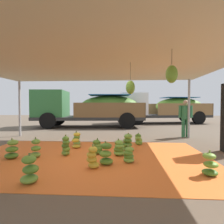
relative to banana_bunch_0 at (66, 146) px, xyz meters
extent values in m
plane|color=brown|center=(0.63, 2.89, -0.26)|extent=(40.00, 40.00, 0.00)
cube|color=orange|center=(0.63, -0.11, -0.26)|extent=(6.56, 4.26, 0.01)
cylinder|color=#9EA0A5|center=(-3.17, 3.19, 1.01)|extent=(0.10, 0.10, 2.55)
cylinder|color=#9EA0A5|center=(4.43, 3.19, 1.01)|extent=(0.10, 0.10, 2.55)
cube|color=beige|center=(0.63, -0.11, 2.32)|extent=(8.00, 7.00, 0.06)
cylinder|color=#4C422D|center=(1.78, -0.08, 2.05)|extent=(0.01, 0.01, 0.47)
ellipsoid|color=#60932D|center=(1.78, -0.08, 1.62)|extent=(0.24, 0.24, 0.36)
cylinder|color=#4C422D|center=(2.58, -1.16, 2.13)|extent=(0.01, 0.01, 0.31)
ellipsoid|color=#60932D|center=(2.58, -1.16, 1.78)|extent=(0.24, 0.24, 0.36)
ellipsoid|color=#6B9E38|center=(-0.01, 0.01, -0.18)|extent=(0.31, 0.31, 0.15)
ellipsoid|color=#60932D|center=(0.01, 0.01, -0.08)|extent=(0.28, 0.28, 0.15)
ellipsoid|color=#477523|center=(-0.02, 0.00, 0.02)|extent=(0.26, 0.26, 0.15)
ellipsoid|color=#518428|center=(0.01, -0.01, 0.12)|extent=(0.21, 0.21, 0.15)
ellipsoid|color=#518428|center=(0.00, -0.02, 0.21)|extent=(0.23, 0.23, 0.15)
cylinder|color=olive|center=(0.00, 0.01, 0.27)|extent=(0.04, 0.04, 0.12)
ellipsoid|color=#518428|center=(1.20, -0.71, -0.18)|extent=(0.37, 0.37, 0.15)
ellipsoid|color=#60932D|center=(1.18, -0.72, 0.00)|extent=(0.38, 0.38, 0.15)
ellipsoid|color=#477523|center=(1.20, -0.68, 0.18)|extent=(0.34, 0.34, 0.15)
cylinder|color=olive|center=(1.18, -0.71, 0.24)|extent=(0.04, 0.04, 0.12)
ellipsoid|color=#75A83D|center=(-0.77, -0.23, -0.19)|extent=(0.34, 0.34, 0.14)
ellipsoid|color=#60932D|center=(-0.73, -0.26, -0.01)|extent=(0.35, 0.35, 0.14)
ellipsoid|color=#6B9E38|center=(-0.74, -0.24, 0.17)|extent=(0.32, 0.32, 0.14)
cylinder|color=olive|center=(-0.75, -0.24, 0.23)|extent=(0.04, 0.04, 0.12)
ellipsoid|color=#477523|center=(0.88, 0.23, -0.18)|extent=(0.33, 0.33, 0.15)
ellipsoid|color=#60932D|center=(0.87, 0.24, -0.09)|extent=(0.35, 0.35, 0.15)
ellipsoid|color=#6B9E38|center=(0.86, 0.25, -0.01)|extent=(0.32, 0.32, 0.15)
ellipsoid|color=#477523|center=(0.83, 0.24, 0.08)|extent=(0.30, 0.30, 0.15)
cylinder|color=olive|center=(0.85, 0.25, 0.14)|extent=(0.04, 0.04, 0.12)
ellipsoid|color=#75A83D|center=(-0.05, 1.40, -0.19)|extent=(0.36, 0.36, 0.13)
ellipsoid|color=#60932D|center=(-0.08, 1.43, -0.12)|extent=(0.26, 0.26, 0.13)
ellipsoid|color=#477523|center=(-0.08, 1.39, -0.05)|extent=(0.32, 0.32, 0.13)
ellipsoid|color=#518428|center=(-0.05, 1.41, 0.02)|extent=(0.25, 0.25, 0.13)
ellipsoid|color=#75A83D|center=(-0.06, 1.44, 0.09)|extent=(0.22, 0.22, 0.13)
cylinder|color=olive|center=(-0.06, 1.41, 0.15)|extent=(0.04, 0.04, 0.12)
ellipsoid|color=#477523|center=(-1.34, -0.38, -0.18)|extent=(0.47, 0.47, 0.15)
ellipsoid|color=#518428|center=(-1.32, -0.38, -0.01)|extent=(0.43, 0.43, 0.15)
ellipsoid|color=#75A83D|center=(-1.33, -0.33, 0.16)|extent=(0.36, 0.36, 0.15)
cylinder|color=olive|center=(-1.33, -0.35, 0.22)|extent=(0.04, 0.04, 0.12)
ellipsoid|color=#518428|center=(1.74, 0.60, -0.18)|extent=(0.38, 0.38, 0.16)
ellipsoid|color=#518428|center=(1.72, 0.59, -0.05)|extent=(0.34, 0.34, 0.16)
ellipsoid|color=#477523|center=(1.73, 0.59, 0.08)|extent=(0.38, 0.38, 0.16)
ellipsoid|color=#6B9E38|center=(1.75, 0.59, 0.20)|extent=(0.30, 0.30, 0.16)
cylinder|color=olive|center=(1.75, 0.57, 0.26)|extent=(0.04, 0.04, 0.12)
ellipsoid|color=#477523|center=(3.32, -1.27, -0.19)|extent=(0.33, 0.33, 0.12)
ellipsoid|color=#60932D|center=(3.33, -1.30, -0.03)|extent=(0.37, 0.37, 0.12)
ellipsoid|color=#6B9E38|center=(3.30, -1.28, 0.13)|extent=(0.28, 0.28, 0.12)
cylinder|color=olive|center=(3.31, -1.27, 0.19)|extent=(0.04, 0.04, 0.12)
ellipsoid|color=#75A83D|center=(1.49, 0.09, -0.18)|extent=(0.43, 0.43, 0.15)
ellipsoid|color=#518428|center=(1.47, 0.10, -0.08)|extent=(0.33, 0.33, 0.15)
ellipsoid|color=#6B9E38|center=(1.49, 0.09, 0.01)|extent=(0.35, 0.35, 0.15)
ellipsoid|color=#6B9E38|center=(1.48, 0.12, 0.10)|extent=(0.32, 0.32, 0.15)
cylinder|color=olive|center=(1.46, 0.10, 0.16)|extent=(0.04, 0.04, 0.12)
ellipsoid|color=#75A83D|center=(1.74, -0.52, -0.19)|extent=(0.30, 0.30, 0.13)
ellipsoid|color=#518428|center=(1.73, -0.50, -0.11)|extent=(0.29, 0.29, 0.13)
ellipsoid|color=#518428|center=(1.72, -0.53, -0.02)|extent=(0.30, 0.30, 0.13)
ellipsoid|color=#6B9E38|center=(1.75, -0.50, 0.06)|extent=(0.31, 0.31, 0.13)
cylinder|color=olive|center=(1.72, -0.52, 0.12)|extent=(0.04, 0.04, 0.12)
ellipsoid|color=#6B9E38|center=(-0.08, -1.86, -0.18)|extent=(0.37, 0.37, 0.15)
ellipsoid|color=#518428|center=(-0.05, -1.86, 0.00)|extent=(0.39, 0.39, 0.15)
ellipsoid|color=#60932D|center=(-0.07, -1.87, 0.17)|extent=(0.35, 0.35, 0.15)
cylinder|color=olive|center=(-0.05, -1.88, 0.23)|extent=(0.04, 0.04, 0.12)
ellipsoid|color=#60932D|center=(2.15, 1.56, -0.17)|extent=(0.36, 0.36, 0.16)
ellipsoid|color=#60932D|center=(2.15, 1.61, -0.10)|extent=(0.31, 0.31, 0.16)
ellipsoid|color=#75A83D|center=(2.12, 1.57, -0.02)|extent=(0.32, 0.32, 0.16)
ellipsoid|color=#477523|center=(2.13, 1.60, 0.06)|extent=(0.27, 0.27, 0.16)
cylinder|color=olive|center=(2.14, 1.58, 0.12)|extent=(0.04, 0.04, 0.12)
ellipsoid|color=gold|center=(0.95, -0.99, -0.18)|extent=(0.36, 0.36, 0.15)
ellipsoid|color=gold|center=(0.90, -0.96, -0.07)|extent=(0.29, 0.29, 0.15)
ellipsoid|color=gold|center=(0.90, -0.99, 0.04)|extent=(0.24, 0.24, 0.15)
ellipsoid|color=gold|center=(0.93, -0.98, 0.16)|extent=(0.27, 0.27, 0.15)
cylinder|color=olive|center=(0.93, -0.97, 0.22)|extent=(0.04, 0.04, 0.12)
ellipsoid|color=gold|center=(0.06, 0.92, -0.19)|extent=(0.34, 0.34, 0.12)
ellipsoid|color=gold|center=(0.03, 0.93, 0.00)|extent=(0.35, 0.35, 0.12)
ellipsoid|color=gold|center=(0.07, 0.97, 0.19)|extent=(0.26, 0.26, 0.12)
cylinder|color=olive|center=(0.05, 0.94, 0.25)|extent=(0.04, 0.04, 0.12)
cube|color=#2D2D2D|center=(-0.68, 7.24, 0.34)|extent=(7.25, 3.01, 0.20)
cube|color=#2D6B33|center=(-3.22, 7.03, 1.29)|extent=(2.16, 2.41, 1.70)
cube|color=#232D38|center=(-4.22, 6.95, 1.63)|extent=(0.18, 1.96, 0.75)
cube|color=brown|center=(0.76, 6.17, 0.89)|extent=(4.38, 0.44, 0.90)
cube|color=brown|center=(0.56, 8.53, 0.89)|extent=(4.38, 0.44, 0.90)
cube|color=brown|center=(2.81, 7.52, 0.89)|extent=(0.28, 2.45, 0.90)
ellipsoid|color=#477523|center=(0.66, 7.35, 1.13)|extent=(4.02, 2.36, 1.40)
cube|color=#19569E|center=(0.66, 7.35, 1.85)|extent=(2.77, 2.07, 0.04)
cylinder|color=black|center=(-2.99, 5.92, 0.24)|extent=(1.02, 0.36, 1.00)
cylinder|color=black|center=(-3.17, 8.17, 0.24)|extent=(1.02, 0.36, 1.00)
cylinder|color=black|center=(1.81, 6.31, 0.24)|extent=(1.02, 0.36, 1.00)
cylinder|color=black|center=(1.63, 8.56, 0.24)|extent=(1.02, 0.36, 1.00)
cube|color=#2D2D2D|center=(4.81, 10.29, 0.34)|extent=(7.42, 3.56, 0.20)
cube|color=silver|center=(2.28, 9.86, 1.29)|extent=(2.33, 2.51, 1.70)
cube|color=#232D38|center=(1.29, 9.69, 1.63)|extent=(0.35, 1.90, 0.75)
cube|color=olive|center=(6.34, 9.37, 0.89)|extent=(4.36, 0.82, 0.90)
cube|color=olive|center=(5.95, 11.66, 0.89)|extent=(4.36, 0.82, 0.90)
cube|color=olive|center=(8.28, 10.88, 0.89)|extent=(0.48, 2.38, 0.90)
ellipsoid|color=#60932D|center=(6.14, 10.52, 1.12)|extent=(4.17, 2.64, 1.37)
cube|color=#19569E|center=(6.14, 10.52, 1.82)|extent=(2.92, 2.24, 0.04)
cylinder|color=black|center=(2.61, 8.80, 0.24)|extent=(1.03, 0.44, 1.00)
cylinder|color=black|center=(2.24, 10.97, 0.24)|extent=(1.03, 0.44, 1.00)
cylinder|color=black|center=(7.38, 9.61, 0.24)|extent=(1.03, 0.44, 1.00)
cylinder|color=black|center=(7.01, 11.78, 0.24)|extent=(1.03, 0.44, 1.00)
cylinder|color=#337A4C|center=(4.27, 3.40, 0.14)|extent=(0.15, 0.15, 0.81)
cylinder|color=#337A4C|center=(4.45, 3.40, 0.14)|extent=(0.15, 0.15, 0.81)
cylinder|color=#337A4C|center=(4.36, 3.40, 0.85)|extent=(0.37, 0.37, 0.61)
cylinder|color=#337A4C|center=(4.12, 3.40, 0.89)|extent=(0.12, 0.12, 0.54)
cylinder|color=#337A4C|center=(4.61, 3.40, 0.89)|extent=(0.12, 0.12, 0.54)
sphere|color=tan|center=(4.36, 3.40, 1.29)|extent=(0.22, 0.22, 0.22)
camera|label=1|loc=(1.61, -5.02, 1.12)|focal=29.70mm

